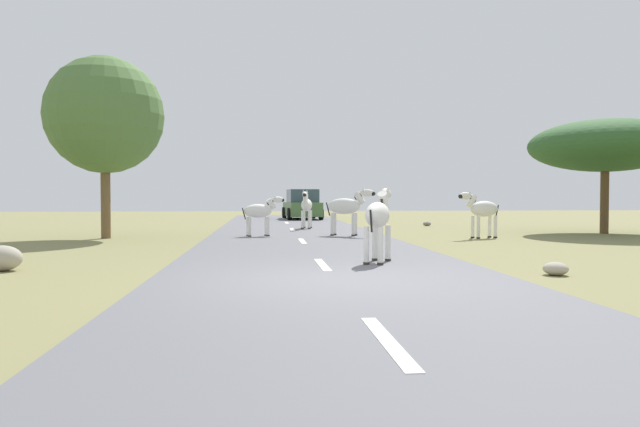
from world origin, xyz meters
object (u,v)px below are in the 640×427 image
Objects in this scene: zebra_2 at (260,211)px; rock_0 at (1,258)px; zebra_1 at (347,207)px; tree_0 at (605,146)px; zebra_0 at (306,206)px; zebra_3 at (379,216)px; car_0 at (302,205)px; rock_2 at (556,269)px; tree_2 at (105,116)px; rock_1 at (427,224)px; zebra_4 at (482,210)px.

zebra_2 is 9.57m from rock_0.
zebra_1 is 0.30× the size of tree_0.
zebra_0 reaches higher than rock_0.
zebra_3 is 0.35× the size of car_0.
zebra_3 is 3.46m from rock_2.
tree_0 reaches higher than rock_2.
car_0 is 23.91m from rock_0.
zebra_3 is at bearing 2.56° from rock_0.
tree_2 reaches higher than zebra_1.
tree_0 is at bearing 171.18° from zebra_0.
rock_0 is at bearing 71.77° from zebra_0.
rock_1 is (7.72, 6.96, -0.78)m from zebra_2.
tree_2 is at bearing 40.56° from zebra_0.
zebra_3 is (-0.49, -7.94, -0.04)m from zebra_1.
zebra_4 is at bearing -161.79° from tree_0.
zebra_3 is at bearing -139.35° from tree_0.
tree_2 is (-5.07, 0.15, 3.16)m from zebra_2.
zebra_0 is at bearing 103.31° from rock_2.
zebra_1 is at bearing 110.69° from zebra_3.
tree_0 is at bearing 2.17° from tree_2.
zebra_4 is at bearing 66.61° from zebra_2.
zebra_1 is at bearing 47.19° from rock_0.
rock_0 is at bearing -18.69° from zebra_1.
zebra_2 reaches higher than rock_2.
zebra_2 is 0.91× the size of zebra_3.
zebra_4 is at bearing 31.41° from rock_0.
rock_2 is (2.87, -24.35, -0.73)m from car_0.
rock_0 is (-7.65, -8.26, -0.79)m from zebra_1.
rock_1 is at bearing 28.03° from tree_2.
zebra_3 is 0.98× the size of zebra_4.
rock_0 is at bearing -129.21° from rock_1.
tree_2 is at bearing 65.20° from zebra_4.
car_0 is (-4.96, 15.47, -0.10)m from zebra_4.
zebra_0 is 1.17× the size of zebra_2.
rock_0 is (-17.42, -9.12, -3.01)m from tree_0.
zebra_4 is at bearing -76.64° from car_0.
zebra_3 is at bearing 146.55° from rock_2.
zebra_1 reaches higher than rock_1.
zebra_1 is 0.37× the size of car_0.
car_0 is at bearing -1.99° from zebra_4.
zebra_0 reaches higher than zebra_4.
zebra_2 is 3.28× the size of rock_2.
car_0 is 17.33m from tree_0.
zebra_2 is 12.93m from tree_0.
zebra_1 is 7.95m from zebra_3.
zebra_0 is 3.85× the size of rock_2.
tree_0 reaches higher than zebra_2.
rock_2 is at bearing -8.71° from rock_0.
zebra_1 reaches higher than zebra_4.
zebra_2 is at bearing -176.28° from tree_0.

